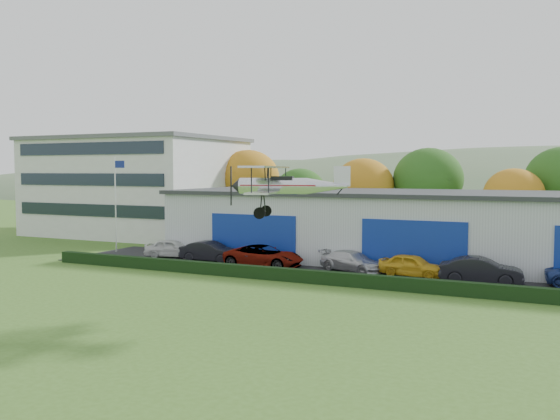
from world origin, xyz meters
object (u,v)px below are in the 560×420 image
at_px(flagpole, 116,196).
at_px(car_2, 264,256).
at_px(car_0, 172,248).
at_px(car_1, 210,252).
at_px(biplane, 284,184).
at_px(car_5, 481,271).
at_px(car_4, 412,265).
at_px(car_3, 352,261).
at_px(hangar, 431,227).
at_px(office_block, 138,186).

relative_size(flagpole, car_2, 1.42).
bearing_deg(car_0, car_1, -112.82).
bearing_deg(flagpole, biplane, -31.97).
xyz_separation_m(car_0, car_5, (23.36, -1.12, 0.08)).
xyz_separation_m(flagpole, car_4, (25.12, -1.25, -4.00)).
bearing_deg(car_4, car_3, 93.13).
distance_m(car_4, biplane, 13.85).
distance_m(car_1, car_4, 15.14).
relative_size(hangar, car_2, 7.20).
height_order(car_4, car_5, car_5).
relative_size(car_1, car_4, 1.07).
distance_m(flagpole, car_4, 25.47).
bearing_deg(office_block, car_0, -44.11).
bearing_deg(car_2, hangar, -52.77).
distance_m(hangar, car_4, 7.47).
xyz_separation_m(office_block, biplane, (29.73, -26.49, 1.03)).
relative_size(office_block, flagpole, 2.57).
bearing_deg(car_3, flagpole, 106.94).
height_order(car_2, biplane, biplane).
relative_size(car_5, biplane, 0.73).
height_order(office_block, car_2, office_block).
relative_size(car_2, car_4, 1.31).
bearing_deg(car_2, car_5, -90.45).
distance_m(car_0, car_3, 14.92).
height_order(flagpole, car_5, flagpole).
height_order(car_0, car_5, car_5).
relative_size(hangar, biplane, 6.10).
bearing_deg(car_3, hangar, -10.15).
height_order(flagpole, car_2, flagpole).
relative_size(hangar, office_block, 1.97).
bearing_deg(car_0, car_4, -105.21).
xyz_separation_m(car_2, car_4, (10.35, 0.70, -0.05)).
relative_size(car_1, car_3, 0.98).
bearing_deg(car_2, biplane, -150.17).
bearing_deg(car_0, car_5, -106.38).
bearing_deg(car_1, car_3, -88.80).
relative_size(office_block, biplane, 3.10).
distance_m(flagpole, biplane, 25.52).
bearing_deg(flagpole, car_0, -6.91).
xyz_separation_m(hangar, car_4, (0.24, -7.23, -1.87)).
relative_size(hangar, car_0, 9.61).
relative_size(office_block, car_4, 4.78).
relative_size(car_3, car_5, 0.97).
xyz_separation_m(hangar, biplane, (-3.27, -19.47, 3.58)).
bearing_deg(car_3, car_1, 111.80).
relative_size(car_0, car_5, 0.87).
bearing_deg(car_4, biplane, 171.77).
distance_m(hangar, flagpole, 25.68).
xyz_separation_m(hangar, flagpole, (-24.88, -5.98, 2.13)).
bearing_deg(hangar, office_block, 167.99).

